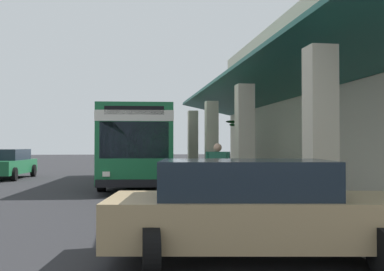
% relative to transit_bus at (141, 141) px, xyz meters
% --- Properties ---
extents(ground, '(120.00, 120.00, 0.00)m').
position_rel_transit_bus_xyz_m(ground, '(1.31, 8.72, -1.85)').
color(ground, '#262628').
extents(curb_strip, '(28.22, 0.50, 0.12)m').
position_rel_transit_bus_xyz_m(curb_strip, '(2.99, 3.12, -1.79)').
color(curb_strip, '#9E998E').
rests_on(curb_strip, ground).
extents(transit_bus, '(11.36, 3.37, 3.34)m').
position_rel_transit_bus_xyz_m(transit_bus, '(0.00, 0.00, 0.00)').
color(transit_bus, '#196638').
rests_on(transit_bus, ground).
extents(parked_sedan_tan, '(2.86, 4.62, 1.47)m').
position_rel_transit_bus_xyz_m(parked_sedan_tan, '(13.90, 1.22, -1.10)').
color(parked_sedan_tan, '#9E845B').
rests_on(parked_sedan_tan, ground).
extents(parked_sedan_green, '(4.55, 2.29, 1.47)m').
position_rel_transit_bus_xyz_m(parked_sedan_green, '(-3.34, -6.57, -1.10)').
color(parked_sedan_green, '#195933').
rests_on(parked_sedan_green, ground).
extents(pedestrian, '(0.45, 0.65, 1.73)m').
position_rel_transit_bus_xyz_m(pedestrian, '(7.96, 1.87, -0.87)').
color(pedestrian, navy).
rests_on(pedestrian, ground).
extents(potted_palm, '(1.99, 1.54, 2.87)m').
position_rel_transit_bus_xyz_m(potted_palm, '(-0.91, 4.68, -1.07)').
color(potted_palm, brown).
rests_on(potted_palm, ground).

